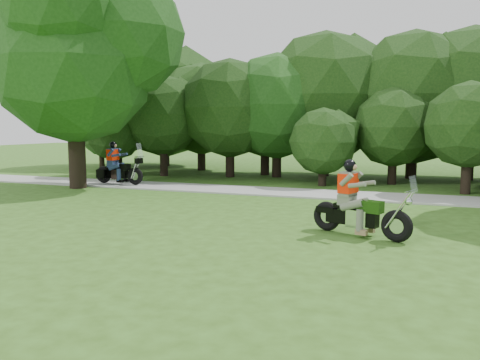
# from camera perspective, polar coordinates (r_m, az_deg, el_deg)

# --- Properties ---
(ground) EXTENTS (100.00, 100.00, 0.00)m
(ground) POSITION_cam_1_polar(r_m,az_deg,el_deg) (9.74, 5.56, -8.47)
(ground) COLOR #325317
(ground) RESTS_ON ground
(walkway) EXTENTS (60.00, 2.20, 0.06)m
(walkway) POSITION_cam_1_polar(r_m,az_deg,el_deg) (17.45, 12.25, -1.80)
(walkway) COLOR gray
(walkway) RESTS_ON ground
(tree_line) EXTENTS (39.21, 12.38, 7.70)m
(tree_line) POSITION_cam_1_polar(r_m,az_deg,el_deg) (23.93, 15.99, 9.00)
(tree_line) COLOR black
(tree_line) RESTS_ON ground
(big_tree_west) EXTENTS (8.64, 6.56, 9.96)m
(big_tree_west) POSITION_cam_1_polar(r_m,az_deg,el_deg) (20.77, -19.17, 15.16)
(big_tree_west) COLOR black
(big_tree_west) RESTS_ON ground
(chopper_motorcycle) EXTENTS (2.40, 1.27, 1.76)m
(chopper_motorcycle) POSITION_cam_1_polar(r_m,az_deg,el_deg) (11.14, 13.91, -3.30)
(chopper_motorcycle) COLOR black
(chopper_motorcycle) RESTS_ON ground
(touring_motorcycle) EXTENTS (2.39, 0.71, 1.82)m
(touring_motorcycle) POSITION_cam_1_polar(r_m,az_deg,el_deg) (20.80, -14.87, 1.37)
(touring_motorcycle) COLOR black
(touring_motorcycle) RESTS_ON walkway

